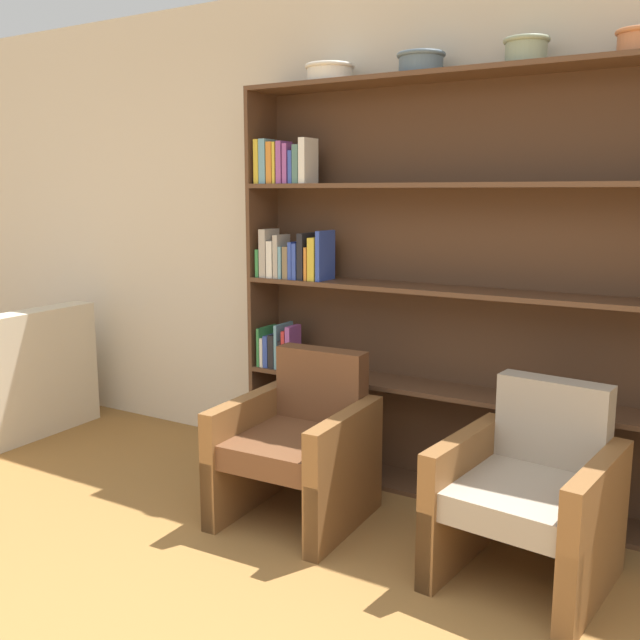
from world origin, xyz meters
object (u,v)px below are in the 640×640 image
(bowl_cream, at_px, (639,40))
(armchair_leather, at_px, (299,445))
(bowl_brass, at_px, (330,72))
(bowl_olive, at_px, (421,62))
(armchair_cushioned, at_px, (530,494))
(bowl_slate, at_px, (526,50))
(bookshelf, at_px, (426,294))

(bowl_cream, relative_size, armchair_leather, 0.24)
(bowl_brass, bearing_deg, bowl_olive, -0.00)
(armchair_cushioned, bearing_deg, bowl_slate, -59.60)
(armchair_leather, bearing_deg, bowl_brass, -74.83)
(bookshelf, height_order, bowl_slate, bowl_slate)
(bowl_brass, height_order, armchair_leather, bowl_brass)
(bowl_brass, xyz_separation_m, armchair_leather, (0.19, -0.62, -1.87))
(bowl_olive, distance_m, armchair_cushioned, 2.14)
(bowl_brass, bearing_deg, armchair_cushioned, -25.07)
(bowl_brass, distance_m, bowl_olive, 0.53)
(bookshelf, bearing_deg, bowl_olive, -148.37)
(bowl_cream, xyz_separation_m, armchair_leather, (-1.34, -0.62, -1.88))
(bookshelf, height_order, bowl_olive, bowl_olive)
(armchair_leather, xyz_separation_m, armchair_cushioned, (1.14, -0.00, 0.00))
(bookshelf, relative_size, bowl_brass, 9.11)
(armchair_cushioned, bearing_deg, bowl_cream, -101.66)
(armchair_cushioned, bearing_deg, armchair_leather, 6.06)
(bowl_brass, height_order, armchair_cushioned, bowl_brass)
(bookshelf, bearing_deg, armchair_cushioned, -40.89)
(bookshelf, xyz_separation_m, bowl_slate, (0.47, -0.03, 1.18))
(bowl_brass, height_order, bowl_cream, bowl_cream)
(armchair_cushioned, bearing_deg, bowl_olive, -31.67)
(armchair_leather, height_order, armchair_cushioned, same)
(bowl_olive, height_order, armchair_leather, bowl_olive)
(bookshelf, bearing_deg, bowl_slate, -3.71)
(bookshelf, bearing_deg, bowl_cream, -1.84)
(bowl_slate, bearing_deg, armchair_cushioned, -65.68)
(bowl_cream, bearing_deg, bowl_olive, 180.00)
(bookshelf, relative_size, bowl_cream, 12.46)
(armchair_leather, bearing_deg, bowl_slate, -146.10)
(bookshelf, bearing_deg, bowl_brass, -176.96)
(bowl_olive, bearing_deg, bowl_brass, 180.00)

